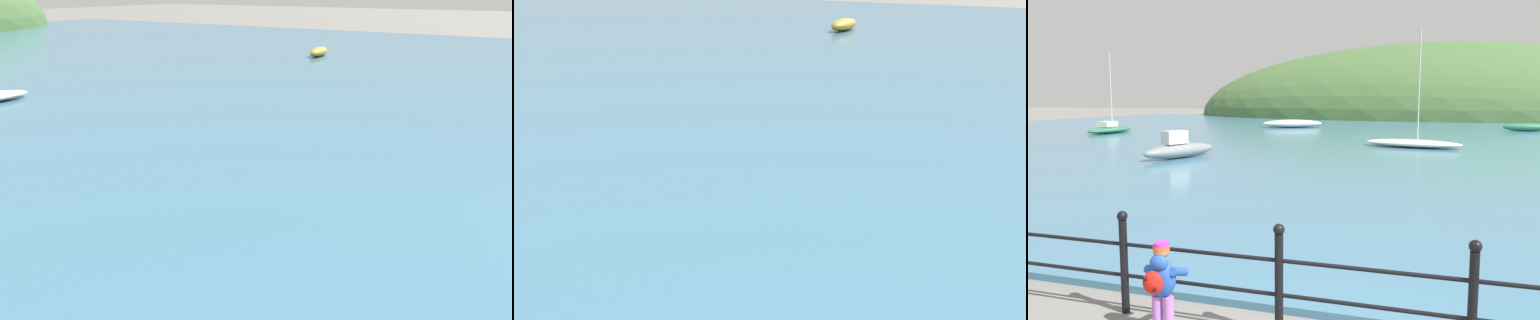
% 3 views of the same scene
% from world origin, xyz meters
% --- Properties ---
extents(water, '(80.00, 60.00, 0.10)m').
position_xyz_m(water, '(0.00, 32.00, 0.05)').
color(water, teal).
rests_on(water, ground).
extents(far_hillside, '(65.76, 36.17, 19.00)m').
position_xyz_m(far_hillside, '(0.00, 65.63, 0.00)').
color(far_hillside, '#476B38').
rests_on(far_hillside, ground).
extents(iron_railing, '(11.43, 0.12, 1.21)m').
position_xyz_m(iron_railing, '(-0.43, 1.50, 0.64)').
color(iron_railing, black).
rests_on(iron_railing, ground).
extents(child_in_coat, '(0.40, 0.54, 1.00)m').
position_xyz_m(child_in_coat, '(-1.60, 1.14, 0.61)').
color(child_in_coat, '#AD66C6').
rests_on(child_in_coat, ground).
extents(boat_mid_harbor, '(3.39, 1.55, 0.56)m').
position_xyz_m(boat_mid_harbor, '(6.68, 36.08, 0.38)').
color(boat_mid_harbor, '#287551').
rests_on(boat_mid_harbor, water).
extents(boat_far_right, '(1.74, 4.62, 5.43)m').
position_xyz_m(boat_far_right, '(-20.64, 25.49, 0.38)').
color(boat_far_right, '#287551').
rests_on(boat_far_right, water).
extents(boat_red_dinghy, '(1.92, 3.70, 1.09)m').
position_xyz_m(boat_red_dinghy, '(-8.92, 14.33, 0.45)').
color(boat_red_dinghy, gray).
rests_on(boat_red_dinghy, water).
extents(boat_green_fishing, '(5.07, 3.64, 0.62)m').
position_xyz_m(boat_green_fishing, '(-10.61, 35.27, 0.41)').
color(boat_green_fishing, silver).
rests_on(boat_green_fishing, water).
extents(boat_twin_mast, '(4.95, 2.55, 5.57)m').
position_xyz_m(boat_twin_mast, '(-0.34, 21.61, 0.31)').
color(boat_twin_mast, silver).
rests_on(boat_twin_mast, water).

